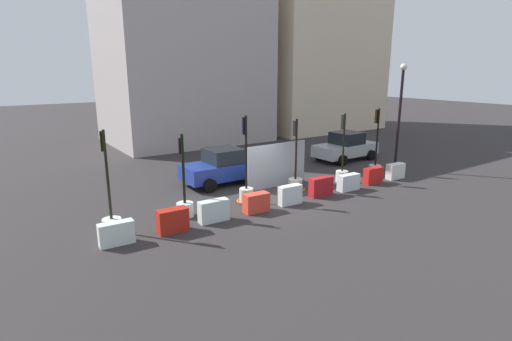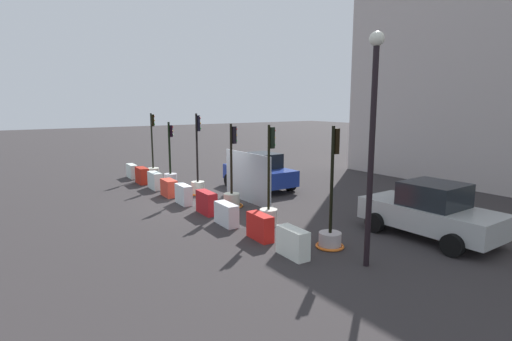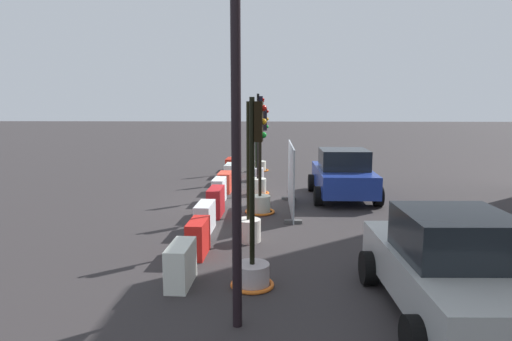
{
  "view_description": "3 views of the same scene",
  "coord_description": "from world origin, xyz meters",
  "px_view_note": "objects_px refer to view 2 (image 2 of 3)",
  "views": [
    {
      "loc": [
        -10.39,
        -13.62,
        5.62
      ],
      "look_at": [
        -1.12,
        -0.13,
        1.44
      ],
      "focal_mm": 28.06,
      "sensor_mm": 36.0,
      "label": 1
    },
    {
      "loc": [
        15.28,
        -7.8,
        4.18
      ],
      "look_at": [
        2.68,
        0.78,
        1.63
      ],
      "focal_mm": 28.07,
      "sensor_mm": 36.0,
      "label": 2
    },
    {
      "loc": [
        15.36,
        0.64,
        3.52
      ],
      "look_at": [
        2.81,
        0.29,
        1.56
      ],
      "focal_mm": 31.72,
      "sensor_mm": 36.0,
      "label": 3
    }
  ],
  "objects_px": {
    "traffic_light_1": "(170,173)",
    "construction_barrier_3": "(169,188)",
    "traffic_light_2": "(198,182)",
    "construction_barrier_5": "(206,203)",
    "construction_barrier_0": "(132,171)",
    "construction_barrier_1": "(142,176)",
    "traffic_light_3": "(232,194)",
    "street_lamp_post": "(373,128)",
    "car_blue_estate": "(259,172)",
    "traffic_light_0": "(153,167)",
    "car_silver_hatchback": "(431,211)",
    "construction_barrier_2": "(155,181)",
    "traffic_light_5": "(331,228)",
    "construction_barrier_6": "(226,214)",
    "construction_barrier_8": "(293,243)",
    "construction_barrier_7": "(260,227)",
    "traffic_light_4": "(269,207)",
    "construction_barrier_4": "(184,194)"
  },
  "relations": [
    {
      "from": "traffic_light_3",
      "to": "construction_barrier_0",
      "type": "relative_size",
      "value": 2.98
    },
    {
      "from": "car_blue_estate",
      "to": "traffic_light_0",
      "type": "bearing_deg",
      "value": -153.54
    },
    {
      "from": "traffic_light_0",
      "to": "street_lamp_post",
      "type": "distance_m",
      "value": 16.1
    },
    {
      "from": "car_blue_estate",
      "to": "street_lamp_post",
      "type": "bearing_deg",
      "value": -18.46
    },
    {
      "from": "construction_barrier_0",
      "to": "construction_barrier_7",
      "type": "xyz_separation_m",
      "value": [
        12.73,
        0.05,
        0.02
      ]
    },
    {
      "from": "traffic_light_3",
      "to": "street_lamp_post",
      "type": "bearing_deg",
      "value": -1.75
    },
    {
      "from": "traffic_light_0",
      "to": "construction_barrier_5",
      "type": "bearing_deg",
      "value": -7.34
    },
    {
      "from": "traffic_light_4",
      "to": "traffic_light_3",
      "type": "bearing_deg",
      "value": 175.44
    },
    {
      "from": "traffic_light_3",
      "to": "construction_barrier_2",
      "type": "distance_m",
      "value": 5.33
    },
    {
      "from": "traffic_light_2",
      "to": "construction_barrier_8",
      "type": "bearing_deg",
      "value": -8.57
    },
    {
      "from": "construction_barrier_2",
      "to": "traffic_light_5",
      "type": "bearing_deg",
      "value": 7.04
    },
    {
      "from": "traffic_light_3",
      "to": "street_lamp_post",
      "type": "relative_size",
      "value": 0.58
    },
    {
      "from": "traffic_light_2",
      "to": "traffic_light_5",
      "type": "distance_m",
      "value": 8.57
    },
    {
      "from": "traffic_light_2",
      "to": "car_blue_estate",
      "type": "xyz_separation_m",
      "value": [
        0.59,
        3.08,
        0.27
      ]
    },
    {
      "from": "construction_barrier_6",
      "to": "car_silver_hatchback",
      "type": "relative_size",
      "value": 0.27
    },
    {
      "from": "construction_barrier_5",
      "to": "street_lamp_post",
      "type": "height_order",
      "value": "street_lamp_post"
    },
    {
      "from": "construction_barrier_2",
      "to": "street_lamp_post",
      "type": "xyz_separation_m",
      "value": [
        12.36,
        1.15,
        3.17
      ]
    },
    {
      "from": "traffic_light_5",
      "to": "construction_barrier_7",
      "type": "relative_size",
      "value": 3.39
    },
    {
      "from": "traffic_light_1",
      "to": "construction_barrier_3",
      "type": "bearing_deg",
      "value": -23.79
    },
    {
      "from": "traffic_light_3",
      "to": "traffic_light_2",
      "type": "bearing_deg",
      "value": -177.41
    },
    {
      "from": "construction_barrier_2",
      "to": "construction_barrier_6",
      "type": "xyz_separation_m",
      "value": [
        7.22,
        -0.08,
        -0.03
      ]
    },
    {
      "from": "traffic_light_5",
      "to": "construction_barrier_3",
      "type": "height_order",
      "value": "traffic_light_5"
    },
    {
      "from": "construction_barrier_1",
      "to": "street_lamp_post",
      "type": "bearing_deg",
      "value": 5.03
    },
    {
      "from": "traffic_light_1",
      "to": "car_silver_hatchback",
      "type": "distance_m",
      "value": 13.11
    },
    {
      "from": "construction_barrier_2",
      "to": "construction_barrier_0",
      "type": "bearing_deg",
      "value": -179.63
    },
    {
      "from": "construction_barrier_4",
      "to": "construction_barrier_8",
      "type": "height_order",
      "value": "construction_barrier_4"
    },
    {
      "from": "construction_barrier_2",
      "to": "construction_barrier_3",
      "type": "relative_size",
      "value": 1.1
    },
    {
      "from": "traffic_light_4",
      "to": "construction_barrier_8",
      "type": "xyz_separation_m",
      "value": [
        2.75,
        -1.18,
        -0.23
      ]
    },
    {
      "from": "construction_barrier_0",
      "to": "construction_barrier_1",
      "type": "relative_size",
      "value": 1.05
    },
    {
      "from": "traffic_light_0",
      "to": "traffic_light_3",
      "type": "height_order",
      "value": "traffic_light_0"
    },
    {
      "from": "construction_barrier_6",
      "to": "street_lamp_post",
      "type": "xyz_separation_m",
      "value": [
        5.15,
        1.23,
        3.2
      ]
    },
    {
      "from": "construction_barrier_6",
      "to": "construction_barrier_8",
      "type": "relative_size",
      "value": 1.06
    },
    {
      "from": "traffic_light_4",
      "to": "traffic_light_0",
      "type": "bearing_deg",
      "value": 179.85
    },
    {
      "from": "traffic_light_0",
      "to": "construction_barrier_6",
      "type": "relative_size",
      "value": 3.21
    },
    {
      "from": "construction_barrier_2",
      "to": "car_blue_estate",
      "type": "relative_size",
      "value": 0.29
    },
    {
      "from": "construction_barrier_2",
      "to": "car_silver_hatchback",
      "type": "relative_size",
      "value": 0.28
    },
    {
      "from": "traffic_light_3",
      "to": "street_lamp_post",
      "type": "distance_m",
      "value": 7.85
    },
    {
      "from": "construction_barrier_5",
      "to": "traffic_light_3",
      "type": "bearing_deg",
      "value": 105.57
    },
    {
      "from": "construction_barrier_4",
      "to": "construction_barrier_6",
      "type": "height_order",
      "value": "construction_barrier_4"
    },
    {
      "from": "traffic_light_2",
      "to": "car_blue_estate",
      "type": "bearing_deg",
      "value": 79.06
    },
    {
      "from": "traffic_light_2",
      "to": "construction_barrier_5",
      "type": "bearing_deg",
      "value": -20.72
    },
    {
      "from": "construction_barrier_0",
      "to": "car_blue_estate",
      "type": "xyz_separation_m",
      "value": [
        6.5,
        4.34,
        0.47
      ]
    },
    {
      "from": "traffic_light_1",
      "to": "street_lamp_post",
      "type": "relative_size",
      "value": 0.55
    },
    {
      "from": "traffic_light_1",
      "to": "construction_barrier_6",
      "type": "relative_size",
      "value": 2.86
    },
    {
      "from": "traffic_light_4",
      "to": "construction_barrier_4",
      "type": "distance_m",
      "value": 4.59
    },
    {
      "from": "traffic_light_3",
      "to": "construction_barrier_3",
      "type": "xyz_separation_m",
      "value": [
        -3.22,
        -1.42,
        -0.13
      ]
    },
    {
      "from": "construction_barrier_6",
      "to": "construction_barrier_7",
      "type": "relative_size",
      "value": 1.08
    },
    {
      "from": "traffic_light_4",
      "to": "traffic_light_5",
      "type": "height_order",
      "value": "traffic_light_5"
    },
    {
      "from": "car_silver_hatchback",
      "to": "traffic_light_1",
      "type": "bearing_deg",
      "value": -164.57
    },
    {
      "from": "construction_barrier_0",
      "to": "construction_barrier_5",
      "type": "distance_m",
      "value": 9.15
    }
  ]
}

